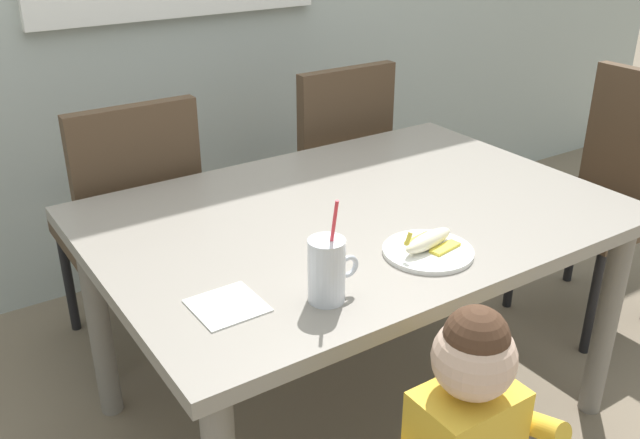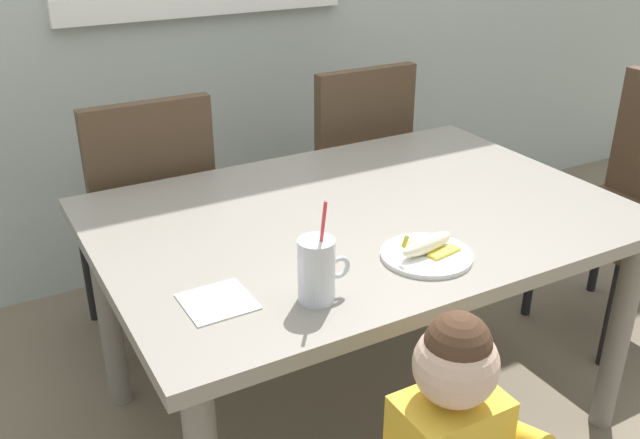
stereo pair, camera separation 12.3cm
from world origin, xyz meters
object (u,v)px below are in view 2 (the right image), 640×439
Objects in this scene: dining_chair_left at (148,211)px; paper_napkin at (218,302)px; snack_plate at (427,255)px; dining_chair_far at (636,194)px; peeled_banana at (426,245)px; milk_cup at (317,274)px; dining_table at (360,238)px; dining_chair_right at (349,165)px.

paper_napkin is (-0.11, -0.96, 0.18)m from dining_chair_left.
dining_chair_left is 4.17× the size of snack_plate.
paper_napkin is (-1.72, -0.23, 0.18)m from dining_chair_far.
paper_napkin is (-0.54, 0.05, -0.03)m from peeled_banana.
dining_chair_left reaches higher than snack_plate.
dining_chair_far is 3.82× the size of milk_cup.
dining_chair_left is 6.40× the size of paper_napkin.
peeled_banana is (0.34, 0.05, -0.04)m from milk_cup.
dining_chair_left is at bearing 121.65° from dining_table.
dining_chair_left reaches higher than dining_table.
dining_chair_far reaches higher than dining_table.
milk_cup reaches higher than dining_chair_far.
dining_chair_left and dining_chair_right have the same top height.
snack_plate is at bearing 112.80° from dining_chair_left.
peeled_banana is (0.00, 0.01, 0.03)m from snack_plate.
dining_chair_far is at bearing 155.63° from dining_chair_left.
milk_cup is at bearing -133.72° from dining_table.
dining_chair_left is 1.78m from dining_chair_far.
dining_chair_right is 3.82× the size of milk_cup.
dining_table is 0.60m from paper_napkin.
dining_chair_left is at bearing 2.69° from dining_chair_right.
peeled_banana is 1.17× the size of paper_napkin.
dining_chair_left is 3.82× the size of milk_cup.
peeled_banana reaches higher than dining_table.
dining_chair_left is at bearing 112.80° from snack_plate.
dining_table is 0.86m from dining_chair_right.
dining_chair_right is 1.09m from dining_chair_far.
snack_plate is 1.53× the size of paper_napkin.
dining_table is 0.33m from snack_plate.
snack_plate is at bearing -90.92° from dining_table.
dining_chair_right is at bearing 46.34° from paper_napkin.
dining_chair_left is at bearing 94.99° from milk_cup.
dining_chair_right is at bearing -177.31° from dining_chair_left.
peeled_banana is at bearing 68.17° from snack_plate.
dining_table is 0.33m from peeled_banana.
dining_chair_right is at bearing -135.07° from dining_chair_far.
snack_plate is 0.03m from peeled_banana.
milk_cup is at bearing -26.14° from paper_napkin.
milk_cup reaches higher than peeled_banana.
milk_cup reaches higher than dining_chair_left.
milk_cup reaches higher than dining_chair_right.
milk_cup is at bearing -171.99° from peeled_banana.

